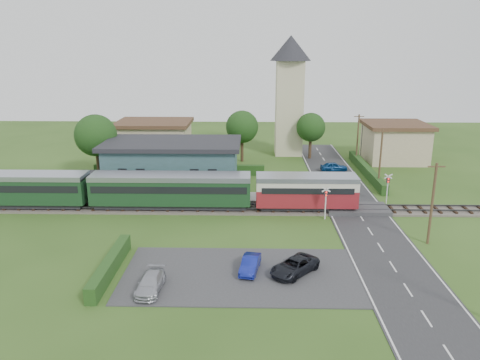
{
  "coord_description": "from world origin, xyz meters",
  "views": [
    {
      "loc": [
        -0.81,
        -42.79,
        16.01
      ],
      "look_at": [
        -1.87,
        4.0,
        2.62
      ],
      "focal_mm": 35.0,
      "sensor_mm": 36.0,
      "label": 1
    }
  ],
  "objects_px": {
    "car_park_blue": "(250,264)",
    "church_tower": "(290,87)",
    "car_on_road": "(334,167)",
    "car_park_silver": "(151,283)",
    "pedestrian_far": "(101,189)",
    "equipment_hut": "(91,184)",
    "car_park_dark": "(295,266)",
    "house_west": "(155,139)",
    "house_east": "(395,142)",
    "pedestrian_near": "(243,191)",
    "crossing_signal_far": "(388,184)",
    "crossing_signal_near": "(326,198)",
    "station_building": "(173,163)",
    "train": "(140,189)"
  },
  "relations": [
    {
      "from": "equipment_hut",
      "to": "car_park_dark",
      "type": "height_order",
      "value": "equipment_hut"
    },
    {
      "from": "equipment_hut",
      "to": "house_east",
      "type": "relative_size",
      "value": 0.29
    },
    {
      "from": "train",
      "to": "pedestrian_far",
      "type": "distance_m",
      "value": 5.88
    },
    {
      "from": "crossing_signal_far",
      "to": "station_building",
      "type": "bearing_deg",
      "value": 164.37
    },
    {
      "from": "station_building",
      "to": "car_on_road",
      "type": "xyz_separation_m",
      "value": [
        20.31,
        6.57,
        -2.04
      ]
    },
    {
      "from": "car_on_road",
      "to": "equipment_hut",
      "type": "bearing_deg",
      "value": 107.66
    },
    {
      "from": "car_on_road",
      "to": "car_park_blue",
      "type": "bearing_deg",
      "value": 153.21
    },
    {
      "from": "car_on_road",
      "to": "car_park_blue",
      "type": "relative_size",
      "value": 1.07
    },
    {
      "from": "equipment_hut",
      "to": "church_tower",
      "type": "relative_size",
      "value": 0.14
    },
    {
      "from": "church_tower",
      "to": "crossing_signal_near",
      "type": "height_order",
      "value": "church_tower"
    },
    {
      "from": "house_west",
      "to": "house_east",
      "type": "bearing_deg",
      "value": -1.64
    },
    {
      "from": "church_tower",
      "to": "car_on_road",
      "type": "height_order",
      "value": "church_tower"
    },
    {
      "from": "equipment_hut",
      "to": "house_east",
      "type": "height_order",
      "value": "house_east"
    },
    {
      "from": "equipment_hut",
      "to": "car_park_dark",
      "type": "relative_size",
      "value": 0.61
    },
    {
      "from": "crossing_signal_far",
      "to": "car_on_road",
      "type": "distance_m",
      "value": 13.66
    },
    {
      "from": "pedestrian_near",
      "to": "pedestrian_far",
      "type": "bearing_deg",
      "value": 4.31
    },
    {
      "from": "equipment_hut",
      "to": "house_east",
      "type": "bearing_deg",
      "value": 26.32
    },
    {
      "from": "crossing_signal_far",
      "to": "car_park_blue",
      "type": "distance_m",
      "value": 21.49
    },
    {
      "from": "pedestrian_far",
      "to": "car_park_blue",
      "type": "bearing_deg",
      "value": -117.97
    },
    {
      "from": "house_east",
      "to": "crossing_signal_far",
      "type": "bearing_deg",
      "value": -108.08
    },
    {
      "from": "house_east",
      "to": "car_park_silver",
      "type": "relative_size",
      "value": 2.34
    },
    {
      "from": "pedestrian_near",
      "to": "pedestrian_far",
      "type": "distance_m",
      "value": 15.4
    },
    {
      "from": "crossing_signal_near",
      "to": "pedestrian_near",
      "type": "xyz_separation_m",
      "value": [
        -7.91,
        5.05,
        -0.9
      ]
    },
    {
      "from": "pedestrian_far",
      "to": "house_east",
      "type": "bearing_deg",
      "value": -45.03
    },
    {
      "from": "train",
      "to": "pedestrian_far",
      "type": "bearing_deg",
      "value": 148.24
    },
    {
      "from": "equipment_hut",
      "to": "pedestrian_near",
      "type": "height_order",
      "value": "equipment_hut"
    },
    {
      "from": "house_west",
      "to": "church_tower",
      "type": "bearing_deg",
      "value": 8.53
    },
    {
      "from": "car_on_road",
      "to": "pedestrian_far",
      "type": "relative_size",
      "value": 2.22
    },
    {
      "from": "equipment_hut",
      "to": "pedestrian_far",
      "type": "bearing_deg",
      "value": -7.48
    },
    {
      "from": "car_park_blue",
      "to": "house_west",
      "type": "bearing_deg",
      "value": 121.22
    },
    {
      "from": "equipment_hut",
      "to": "car_park_blue",
      "type": "distance_m",
      "value": 24.03
    },
    {
      "from": "crossing_signal_near",
      "to": "pedestrian_near",
      "type": "height_order",
      "value": "crossing_signal_near"
    },
    {
      "from": "car_park_silver",
      "to": "house_east",
      "type": "bearing_deg",
      "value": 57.13
    },
    {
      "from": "church_tower",
      "to": "car_park_silver",
      "type": "distance_m",
      "value": 45.33
    },
    {
      "from": "equipment_hut",
      "to": "train",
      "type": "distance_m",
      "value": 6.84
    },
    {
      "from": "equipment_hut",
      "to": "car_park_blue",
      "type": "height_order",
      "value": "equipment_hut"
    },
    {
      "from": "house_west",
      "to": "car_park_dark",
      "type": "bearing_deg",
      "value": -64.62
    },
    {
      "from": "crossing_signal_far",
      "to": "car_park_silver",
      "type": "height_order",
      "value": "crossing_signal_far"
    },
    {
      "from": "house_west",
      "to": "house_east",
      "type": "distance_m",
      "value": 35.01
    },
    {
      "from": "church_tower",
      "to": "car_park_dark",
      "type": "xyz_separation_m",
      "value": [
        -2.54,
        -39.8,
        -9.57
      ]
    },
    {
      "from": "crossing_signal_near",
      "to": "station_building",
      "type": "bearing_deg",
      "value": 145.19
    },
    {
      "from": "crossing_signal_far",
      "to": "car_park_dark",
      "type": "height_order",
      "value": "crossing_signal_far"
    },
    {
      "from": "crossing_signal_far",
      "to": "car_park_silver",
      "type": "bearing_deg",
      "value": -138.16
    },
    {
      "from": "station_building",
      "to": "crossing_signal_near",
      "type": "xyz_separation_m",
      "value": [
        16.4,
        -11.4,
        -0.55
      ]
    },
    {
      "from": "car_park_blue",
      "to": "church_tower",
      "type": "bearing_deg",
      "value": 91.62
    },
    {
      "from": "crossing_signal_near",
      "to": "car_on_road",
      "type": "height_order",
      "value": "crossing_signal_near"
    },
    {
      "from": "equipment_hut",
      "to": "car_on_road",
      "type": "height_order",
      "value": "equipment_hut"
    },
    {
      "from": "car_on_road",
      "to": "car_park_dark",
      "type": "distance_m",
      "value": 30.39
    },
    {
      "from": "crossing_signal_far",
      "to": "car_park_blue",
      "type": "relative_size",
      "value": 0.99
    },
    {
      "from": "pedestrian_far",
      "to": "train",
      "type": "bearing_deg",
      "value": -103.96
    }
  ]
}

